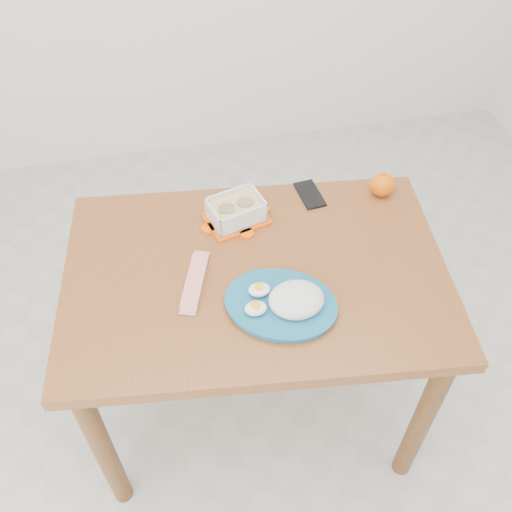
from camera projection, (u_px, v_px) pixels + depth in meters
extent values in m
plane|color=#B7B7B2|center=(267.00, 434.00, 2.05)|extent=(3.50, 3.50, 0.00)
cube|color=#9C552C|center=(256.00, 275.00, 1.60)|extent=(1.14, 0.82, 0.04)
cylinder|color=brown|center=(103.00, 449.00, 1.65)|extent=(0.06, 0.06, 0.71)
cylinder|color=brown|center=(422.00, 419.00, 1.71)|extent=(0.06, 0.06, 0.71)
cylinder|color=brown|center=(117.00, 290.00, 2.04)|extent=(0.06, 0.06, 0.71)
cylinder|color=brown|center=(376.00, 271.00, 2.11)|extent=(0.06, 0.06, 0.71)
cube|color=#FF5907|center=(236.00, 219.00, 1.72)|extent=(0.21, 0.18, 0.01)
cube|color=silver|center=(236.00, 209.00, 1.69)|extent=(0.18, 0.15, 0.07)
cube|color=tan|center=(236.00, 211.00, 1.69)|extent=(0.17, 0.14, 0.04)
cylinder|color=#857657|center=(227.00, 210.00, 1.67)|extent=(0.06, 0.06, 0.02)
cylinder|color=#857657|center=(245.00, 204.00, 1.69)|extent=(0.06, 0.06, 0.02)
sphere|color=#E94704|center=(382.00, 185.00, 1.77)|extent=(0.08, 0.08, 0.08)
cylinder|color=#186084|center=(281.00, 305.00, 1.49)|extent=(0.39, 0.39, 0.02)
ellipsoid|color=silver|center=(297.00, 296.00, 1.46)|extent=(0.19, 0.18, 0.06)
ellipsoid|color=white|center=(259.00, 290.00, 1.50)|extent=(0.07, 0.07, 0.03)
ellipsoid|color=white|center=(256.00, 308.00, 1.46)|extent=(0.07, 0.07, 0.03)
cube|color=red|center=(195.00, 281.00, 1.55)|extent=(0.10, 0.19, 0.02)
cube|color=black|center=(310.00, 194.00, 1.79)|extent=(0.08, 0.13, 0.01)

